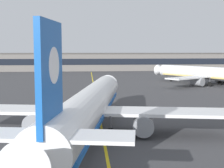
% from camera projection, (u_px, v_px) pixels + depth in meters
% --- Properties ---
extents(taxiway_centreline, '(3.36, 179.98, 0.01)m').
position_uv_depth(taxiway_centreline, '(98.00, 111.00, 50.88)').
color(taxiway_centreline, yellow).
rests_on(taxiway_centreline, ground).
extents(airliner_foreground, '(32.34, 41.29, 11.65)m').
position_uv_depth(airliner_foreground, '(90.00, 106.00, 36.19)').
color(airliner_foreground, white).
rests_on(airliner_foreground, ground).
extents(airliner_background, '(28.03, 34.72, 11.09)m').
position_uv_depth(airliner_background, '(210.00, 74.00, 87.49)').
color(airliner_background, white).
rests_on(airliner_background, ground).
extents(safety_cone_by_nose_gear, '(0.44, 0.44, 0.55)m').
position_uv_depth(safety_cone_by_nose_gear, '(91.00, 108.00, 52.07)').
color(safety_cone_by_nose_gear, orange).
rests_on(safety_cone_by_nose_gear, ground).
extents(terminal_building, '(158.47, 12.40, 8.44)m').
position_uv_depth(terminal_building, '(107.00, 62.00, 151.47)').
color(terminal_building, slate).
rests_on(terminal_building, ground).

